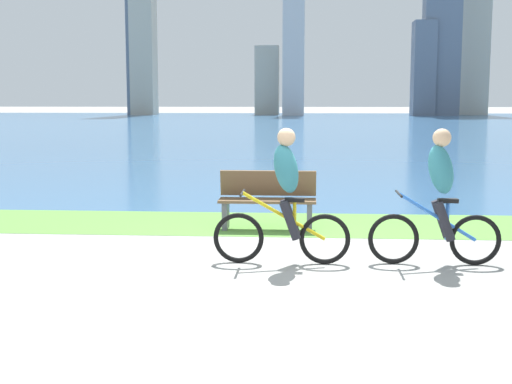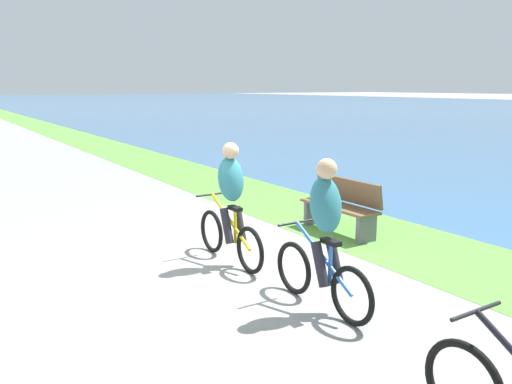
# 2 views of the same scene
# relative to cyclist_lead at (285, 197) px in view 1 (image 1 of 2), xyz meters

# --- Properties ---
(ground_plane) EXTENTS (300.00, 300.00, 0.00)m
(ground_plane) POSITION_rel_cyclist_lead_xyz_m (0.09, -0.03, -0.83)
(ground_plane) COLOR gray
(grass_strip_bayside) EXTENTS (120.00, 2.16, 0.01)m
(grass_strip_bayside) POSITION_rel_cyclist_lead_xyz_m (0.09, 2.70, -0.83)
(grass_strip_bayside) COLOR #59933D
(grass_strip_bayside) RESTS_ON ground
(bay_water_surface) EXTENTS (300.00, 81.58, 0.00)m
(bay_water_surface) POSITION_rel_cyclist_lead_xyz_m (0.09, 44.57, -0.83)
(bay_water_surface) COLOR #386693
(bay_water_surface) RESTS_ON ground
(cyclist_lead) EXTENTS (1.68, 0.52, 1.66)m
(cyclist_lead) POSITION_rel_cyclist_lead_xyz_m (0.00, 0.00, 0.00)
(cyclist_lead) COLOR black
(cyclist_lead) RESTS_ON ground
(cyclist_trailing) EXTENTS (1.60, 0.52, 1.66)m
(cyclist_trailing) POSITION_rel_cyclist_lead_xyz_m (1.86, 0.08, -0.00)
(cyclist_trailing) COLOR black
(cyclist_trailing) RESTS_ON ground
(bench_near_path) EXTENTS (1.50, 0.47, 0.90)m
(bench_near_path) POSITION_rel_cyclist_lead_xyz_m (-0.34, 2.30, -0.38)
(bench_near_path) COLOR brown
(bench_near_path) RESTS_ON ground
(city_skyline_far_shore) EXTENTS (42.49, 6.91, 27.67)m
(city_skyline_far_shore) POSITION_rel_cyclist_lead_xyz_m (2.43, 74.95, 10.55)
(city_skyline_far_shore) COLOR slate
(city_skyline_far_shore) RESTS_ON ground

